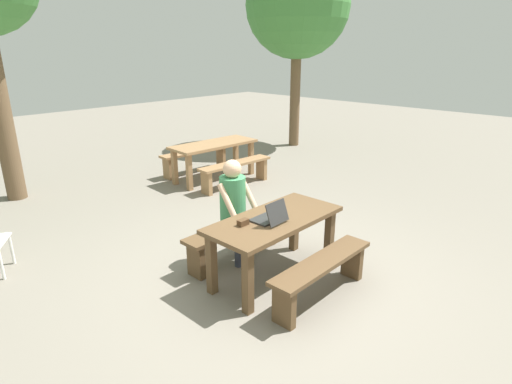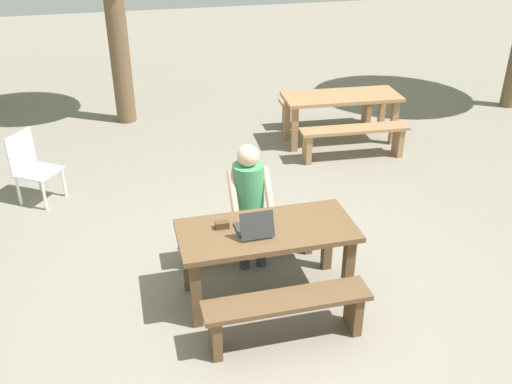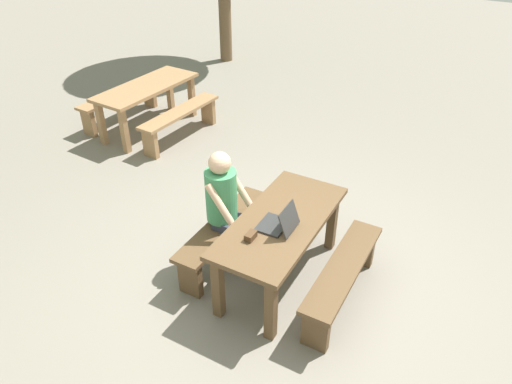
{
  "view_description": "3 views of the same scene",
  "coord_description": "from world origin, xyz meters",
  "px_view_note": "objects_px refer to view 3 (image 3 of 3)",
  "views": [
    {
      "loc": [
        -3.28,
        -2.79,
        2.54
      ],
      "look_at": [
        -0.04,
        0.25,
        0.99
      ],
      "focal_mm": 29.46,
      "sensor_mm": 36.0,
      "label": 1
    },
    {
      "loc": [
        -1.17,
        -4.22,
        3.46
      ],
      "look_at": [
        -0.04,
        0.25,
        0.99
      ],
      "focal_mm": 39.84,
      "sensor_mm": 36.0,
      "label": 2
    },
    {
      "loc": [
        -3.26,
        -1.54,
        3.45
      ],
      "look_at": [
        -0.04,
        0.25,
        0.99
      ],
      "focal_mm": 33.43,
      "sensor_mm": 36.0,
      "label": 3
    }
  ],
  "objects_px": {
    "laptop": "(279,223)",
    "picnic_table_mid": "(147,93)",
    "person_seated": "(224,200)",
    "small_pouch": "(251,236)",
    "picnic_table_front": "(281,230)"
  },
  "relations": [
    {
      "from": "laptop",
      "to": "picnic_table_mid",
      "type": "relative_size",
      "value": 0.19
    },
    {
      "from": "laptop",
      "to": "person_seated",
      "type": "relative_size",
      "value": 0.26
    },
    {
      "from": "person_seated",
      "to": "small_pouch",
      "type": "bearing_deg",
      "value": -126.1
    },
    {
      "from": "picnic_table_front",
      "to": "person_seated",
      "type": "relative_size",
      "value": 1.26
    },
    {
      "from": "laptop",
      "to": "person_seated",
      "type": "distance_m",
      "value": 0.68
    },
    {
      "from": "small_pouch",
      "to": "person_seated",
      "type": "height_order",
      "value": "person_seated"
    },
    {
      "from": "picnic_table_front",
      "to": "person_seated",
      "type": "distance_m",
      "value": 0.64
    },
    {
      "from": "laptop",
      "to": "picnic_table_mid",
      "type": "xyz_separation_m",
      "value": [
        2.2,
        3.42,
        -0.19
      ]
    },
    {
      "from": "picnic_table_front",
      "to": "picnic_table_mid",
      "type": "bearing_deg",
      "value": 58.45
    },
    {
      "from": "laptop",
      "to": "small_pouch",
      "type": "relative_size",
      "value": 2.73
    },
    {
      "from": "small_pouch",
      "to": "picnic_table_mid",
      "type": "distance_m",
      "value": 4.09
    },
    {
      "from": "laptop",
      "to": "small_pouch",
      "type": "height_order",
      "value": "laptop"
    },
    {
      "from": "picnic_table_front",
      "to": "small_pouch",
      "type": "distance_m",
      "value": 0.44
    },
    {
      "from": "laptop",
      "to": "small_pouch",
      "type": "bearing_deg",
      "value": -30.85
    },
    {
      "from": "picnic_table_front",
      "to": "laptop",
      "type": "distance_m",
      "value": 0.23
    }
  ]
}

